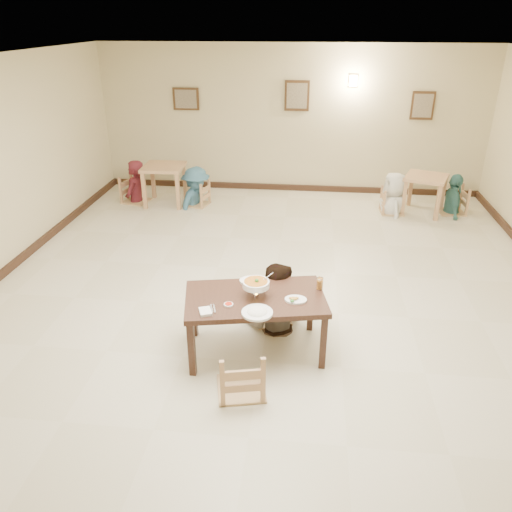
# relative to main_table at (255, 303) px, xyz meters

# --- Properties ---
(floor) EXTENTS (10.00, 10.00, 0.00)m
(floor) POSITION_rel_main_table_xyz_m (0.09, 0.90, -0.63)
(floor) COLOR beige
(floor) RESTS_ON ground
(ceiling) EXTENTS (10.00, 10.00, 0.00)m
(ceiling) POSITION_rel_main_table_xyz_m (0.09, 0.90, 2.37)
(ceiling) COLOR white
(ceiling) RESTS_ON wall_back
(wall_back) EXTENTS (10.00, 0.00, 10.00)m
(wall_back) POSITION_rel_main_table_xyz_m (0.09, 5.90, 0.87)
(wall_back) COLOR beige
(wall_back) RESTS_ON floor
(baseboard_back) EXTENTS (8.00, 0.06, 0.12)m
(baseboard_back) POSITION_rel_main_table_xyz_m (0.09, 5.87, -0.57)
(baseboard_back) COLOR #331F15
(baseboard_back) RESTS_ON floor
(picture_a) EXTENTS (0.55, 0.04, 0.45)m
(picture_a) POSITION_rel_main_table_xyz_m (-2.11, 5.86, 1.27)
(picture_a) COLOR #3E2715
(picture_a) RESTS_ON wall_back
(picture_b) EXTENTS (0.50, 0.04, 0.60)m
(picture_b) POSITION_rel_main_table_xyz_m (0.19, 5.86, 1.37)
(picture_b) COLOR #3E2715
(picture_b) RESTS_ON wall_back
(picture_c) EXTENTS (0.45, 0.04, 0.55)m
(picture_c) POSITION_rel_main_table_xyz_m (2.69, 5.86, 1.22)
(picture_c) COLOR #3E2715
(picture_c) RESTS_ON wall_back
(wall_sconce) EXTENTS (0.16, 0.05, 0.22)m
(wall_sconce) POSITION_rel_main_table_xyz_m (1.29, 5.86, 1.67)
(wall_sconce) COLOR #FFD88C
(wall_sconce) RESTS_ON wall_back
(main_table) EXTENTS (1.65, 1.13, 0.71)m
(main_table) POSITION_rel_main_table_xyz_m (0.00, 0.00, 0.00)
(main_table) COLOR #3E2419
(main_table) RESTS_ON floor
(chair_far) EXTENTS (0.43, 0.43, 0.92)m
(chair_far) POSITION_rel_main_table_xyz_m (0.13, 0.68, -0.17)
(chair_far) COLOR tan
(chair_far) RESTS_ON floor
(chair_near) EXTENTS (0.48, 0.48, 1.02)m
(chair_near) POSITION_rel_main_table_xyz_m (-0.07, -0.68, -0.12)
(chair_near) COLOR tan
(chair_near) RESTS_ON floor
(main_diner) EXTENTS (0.84, 0.67, 1.66)m
(main_diner) POSITION_rel_main_table_xyz_m (0.17, 0.57, 0.20)
(main_diner) COLOR gray
(main_diner) RESTS_ON floor
(curry_warmer) EXTENTS (0.33, 0.29, 0.26)m
(curry_warmer) POSITION_rel_main_table_xyz_m (0.01, 0.00, 0.23)
(curry_warmer) COLOR silver
(curry_warmer) RESTS_ON main_table
(rice_plate_far) EXTENTS (0.31, 0.31, 0.07)m
(rice_plate_far) POSITION_rel_main_table_xyz_m (-0.06, 0.32, 0.10)
(rice_plate_far) COLOR white
(rice_plate_far) RESTS_ON main_table
(rice_plate_near) EXTENTS (0.32, 0.32, 0.07)m
(rice_plate_near) POSITION_rel_main_table_xyz_m (0.06, -0.34, 0.10)
(rice_plate_near) COLOR white
(rice_plate_near) RESTS_ON main_table
(fried_plate) EXTENTS (0.24, 0.24, 0.05)m
(fried_plate) POSITION_rel_main_table_xyz_m (0.44, -0.04, 0.10)
(fried_plate) COLOR white
(fried_plate) RESTS_ON main_table
(chili_dish) EXTENTS (0.10, 0.10, 0.02)m
(chili_dish) POSITION_rel_main_table_xyz_m (-0.26, -0.21, 0.09)
(chili_dish) COLOR white
(chili_dish) RESTS_ON main_table
(napkin_cutlery) EXTENTS (0.19, 0.26, 0.03)m
(napkin_cutlery) POSITION_rel_main_table_xyz_m (-0.47, -0.38, 0.09)
(napkin_cutlery) COLOR white
(napkin_cutlery) RESTS_ON main_table
(drink_glass) EXTENTS (0.07, 0.07, 0.14)m
(drink_glass) POSITION_rel_main_table_xyz_m (0.70, 0.25, 0.15)
(drink_glass) COLOR white
(drink_glass) RESTS_ON main_table
(bg_table_left) EXTENTS (0.82, 0.82, 0.79)m
(bg_table_left) POSITION_rel_main_table_xyz_m (-2.37, 4.73, 0.02)
(bg_table_left) COLOR tan
(bg_table_left) RESTS_ON floor
(bg_table_right) EXTENTS (0.95, 0.95, 0.74)m
(bg_table_right) POSITION_rel_main_table_xyz_m (2.72, 4.76, -0.03)
(bg_table_right) COLOR tan
(bg_table_right) RESTS_ON floor
(bg_chair_ll) EXTENTS (0.48, 0.48, 1.02)m
(bg_chair_ll) POSITION_rel_main_table_xyz_m (-3.00, 4.76, -0.12)
(bg_chair_ll) COLOR tan
(bg_chair_ll) RESTS_ON floor
(bg_chair_lr) EXTENTS (0.44, 0.44, 0.95)m
(bg_chair_lr) POSITION_rel_main_table_xyz_m (-1.73, 4.72, -0.16)
(bg_chair_lr) COLOR tan
(bg_chair_lr) RESTS_ON floor
(bg_chair_rl) EXTENTS (0.43, 0.43, 0.92)m
(bg_chair_rl) POSITION_rel_main_table_xyz_m (2.14, 4.69, -0.17)
(bg_chair_rl) COLOR tan
(bg_chair_rl) RESTS_ON floor
(bg_chair_rr) EXTENTS (0.47, 0.47, 0.99)m
(bg_chair_rr) POSITION_rel_main_table_xyz_m (3.30, 4.84, -0.14)
(bg_chair_rr) COLOR tan
(bg_chair_rr) RESTS_ON floor
(bg_diner_a) EXTENTS (0.50, 0.69, 1.73)m
(bg_diner_a) POSITION_rel_main_table_xyz_m (-3.00, 4.76, 0.23)
(bg_diner_a) COLOR #531721
(bg_diner_a) RESTS_ON floor
(bg_diner_b) EXTENTS (0.87, 1.14, 1.56)m
(bg_diner_b) POSITION_rel_main_table_xyz_m (-1.73, 4.72, 0.15)
(bg_diner_b) COLOR teal
(bg_diner_b) RESTS_ON floor
(bg_diner_c) EXTENTS (0.63, 0.85, 1.60)m
(bg_diner_c) POSITION_rel_main_table_xyz_m (2.14, 4.69, 0.17)
(bg_diner_c) COLOR silver
(bg_diner_c) RESTS_ON floor
(bg_diner_d) EXTENTS (0.41, 0.91, 1.53)m
(bg_diner_d) POSITION_rel_main_table_xyz_m (3.30, 4.84, 0.14)
(bg_diner_d) COLOR teal
(bg_diner_d) RESTS_ON floor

